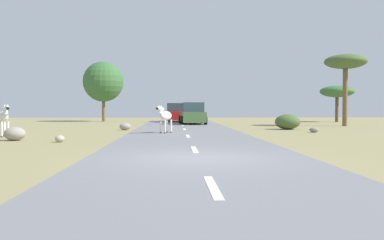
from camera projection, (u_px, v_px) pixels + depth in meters
The scene contains 15 objects.
ground_plane at pixel (197, 159), 10.73m from camera, with size 90.00×90.00×0.00m, color #8E8456.
road at pixel (198, 158), 10.73m from camera, with size 6.00×64.00×0.05m, color slate.
lane_markings at pixel (201, 162), 9.74m from camera, with size 0.16×56.00×0.01m.
zebra_0 at pixel (165, 116), 21.11m from camera, with size 0.93×1.44×1.47m.
zebra_2 at pixel (3, 117), 18.94m from camera, with size 1.13×1.44×1.55m.
car_0 at pixel (177, 113), 37.75m from camera, with size 2.28×4.47×1.74m.
car_1 at pixel (192, 114), 32.73m from camera, with size 2.19×4.43×1.74m.
tree_1 at pixel (337, 92), 38.70m from camera, with size 3.21×3.21×3.49m.
tree_2 at pixel (103, 82), 39.98m from camera, with size 3.98×3.98×5.94m.
tree_4 at pixel (345, 63), 29.96m from camera, with size 3.06×3.06×5.33m.
bush_0 at pixel (288, 122), 25.48m from camera, with size 1.59×1.43×0.96m, color #425B2D.
rock_0 at pixel (125, 127), 24.77m from camera, with size 0.68×0.53×0.43m, color gray.
rock_2 at pixel (60, 139), 16.04m from camera, with size 0.37×0.38×0.28m, color #A89E8C.
rock_3 at pixel (15, 134), 16.85m from camera, with size 0.88×0.75×0.57m, color gray.
rock_4 at pixel (314, 130), 22.40m from camera, with size 0.50×0.45×0.28m, color gray.
Camera 1 is at (-0.62, -10.68, 1.37)m, focal length 37.86 mm.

